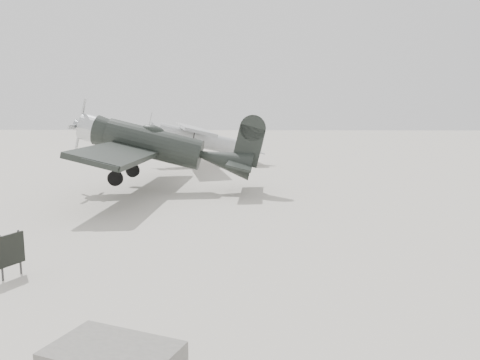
# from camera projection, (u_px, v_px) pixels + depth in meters

# --- Properties ---
(ground) EXTENTS (160.00, 160.00, 0.00)m
(ground) POSITION_uv_depth(u_px,v_px,m) (229.00, 230.00, 16.71)
(ground) COLOR #A19C8F
(ground) RESTS_ON ground
(lowwing_monoplane) EXTENTS (9.75, 13.54, 4.39)m
(lowwing_monoplane) POSITION_uv_depth(u_px,v_px,m) (163.00, 147.00, 24.31)
(lowwing_monoplane) COLOR black
(lowwing_monoplane) RESTS_ON ground
(highwing_monoplane) EXTENTS (8.95, 12.51, 3.53)m
(highwing_monoplane) POSITION_uv_depth(u_px,v_px,m) (202.00, 136.00, 35.68)
(highwing_monoplane) COLOR gray
(highwing_monoplane) RESTS_ON ground
(sign_board) EXTENTS (0.37, 0.77, 1.18)m
(sign_board) POSITION_uv_depth(u_px,v_px,m) (10.00, 251.00, 11.86)
(sign_board) COLOR #333333
(sign_board) RESTS_ON ground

